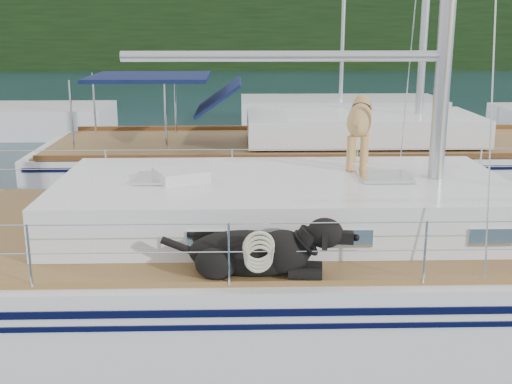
{
  "coord_description": "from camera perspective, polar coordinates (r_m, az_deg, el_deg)",
  "views": [
    {
      "loc": [
        0.3,
        -7.25,
        3.56
      ],
      "look_at": [
        0.5,
        0.2,
        1.6
      ],
      "focal_mm": 45.0,
      "sensor_mm": 36.0,
      "label": 1
    }
  ],
  "objects": [
    {
      "name": "ground",
      "position": [
        8.08,
        -3.58,
        -11.43
      ],
      "size": [
        120.0,
        120.0,
        0.0
      ],
      "primitive_type": "plane",
      "color": "black",
      "rests_on": "ground"
    },
    {
      "name": "tree_line",
      "position": [
        52.25,
        -1.93,
        14.12
      ],
      "size": [
        90.0,
        3.0,
        6.0
      ],
      "primitive_type": "cube",
      "color": "black",
      "rests_on": "ground"
    },
    {
      "name": "shore_bank",
      "position": [
        53.53,
        -1.9,
        11.56
      ],
      "size": [
        92.0,
        1.0,
        1.2
      ],
      "primitive_type": "cube",
      "color": "#595147",
      "rests_on": "ground"
    },
    {
      "name": "main_sailboat",
      "position": [
        7.8,
        -2.91,
        -6.97
      ],
      "size": [
        12.0,
        3.8,
        14.01
      ],
      "color": "white",
      "rests_on": "ground"
    },
    {
      "name": "neighbor_sailboat",
      "position": [
        13.76,
        4.75,
        2.37
      ],
      "size": [
        11.0,
        3.5,
        13.3
      ],
      "color": "white",
      "rests_on": "ground"
    },
    {
      "name": "bg_boat_center",
      "position": [
        23.75,
        7.49,
        7.09
      ],
      "size": [
        7.2,
        3.0,
        11.65
      ],
      "color": "white",
      "rests_on": "ground"
    }
  ]
}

